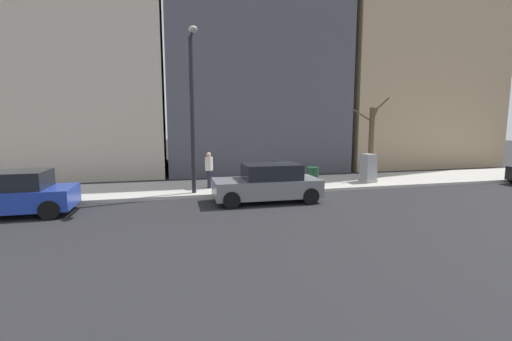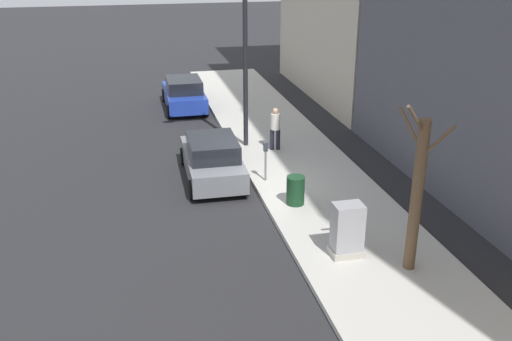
% 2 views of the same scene
% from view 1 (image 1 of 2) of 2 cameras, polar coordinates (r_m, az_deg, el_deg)
% --- Properties ---
extents(ground_plane, '(120.00, 120.00, 0.00)m').
position_cam_1_polar(ground_plane, '(15.34, 5.20, -3.92)').
color(ground_plane, '#232326').
extents(sidewalk, '(4.00, 36.00, 0.15)m').
position_cam_1_polar(sidewalk, '(17.19, 3.00, -2.39)').
color(sidewalk, '#B2AFA8').
rests_on(sidewalk, ground).
extents(parked_car_grey, '(1.99, 4.23, 1.52)m').
position_cam_1_polar(parked_car_grey, '(13.68, 1.97, -2.16)').
color(parked_car_grey, slate).
rests_on(parked_car_grey, ground).
extents(parked_car_blue, '(1.94, 4.21, 1.52)m').
position_cam_1_polar(parked_car_blue, '(14.23, -36.06, -3.26)').
color(parked_car_blue, '#1E389E').
rests_on(parked_car_blue, ground).
extents(parking_meter, '(0.14, 0.10, 1.35)m').
position_cam_1_polar(parking_meter, '(15.47, 3.33, -0.12)').
color(parking_meter, slate).
rests_on(parking_meter, sidewalk).
extents(utility_box, '(0.83, 0.61, 1.43)m').
position_cam_1_polar(utility_box, '(18.47, 18.20, 0.37)').
color(utility_box, '#A8A399').
rests_on(utility_box, sidewalk).
extents(streetlamp, '(1.97, 0.32, 6.50)m').
position_cam_1_polar(streetlamp, '(14.52, -10.57, 11.27)').
color(streetlamp, black).
rests_on(streetlamp, sidewalk).
extents(bare_tree, '(1.19, 1.88, 4.36)m').
position_cam_1_polar(bare_tree, '(19.95, 18.63, 4.73)').
color(bare_tree, brown).
rests_on(bare_tree, sidewalk).
extents(trash_bin, '(0.56, 0.56, 0.90)m').
position_cam_1_polar(trash_bin, '(16.64, 9.43, -0.98)').
color(trash_bin, '#14381E').
rests_on(trash_bin, sidewalk).
extents(pedestrian_near_meter, '(0.40, 0.36, 1.66)m').
position_cam_1_polar(pedestrian_near_meter, '(15.93, -7.85, 0.43)').
color(pedestrian_near_meter, '#1E1E2D').
rests_on(pedestrian_near_meter, sidewalk).
extents(office_tower_left, '(11.93, 11.93, 24.45)m').
position_cam_1_polar(office_tower_left, '(32.46, 21.44, 23.53)').
color(office_tower_left, tan).
rests_on(office_tower_left, ground).
extents(office_block_center, '(11.40, 11.40, 23.73)m').
position_cam_1_polar(office_block_center, '(27.43, -1.83, 26.35)').
color(office_block_center, '#4C4C56').
rests_on(office_block_center, ground).
extents(office_tower_right, '(11.84, 11.84, 14.88)m').
position_cam_1_polar(office_tower_right, '(26.70, -28.67, 16.16)').
color(office_tower_right, '#BCB29E').
rests_on(office_tower_right, ground).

